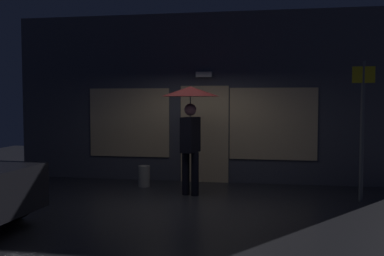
# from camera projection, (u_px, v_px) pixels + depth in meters

# --- Properties ---
(ground_plane) EXTENTS (18.00, 18.00, 0.00)m
(ground_plane) POSITION_uv_depth(u_px,v_px,m) (187.00, 203.00, 8.04)
(ground_plane) COLOR #26262B
(building_facade) EXTENTS (9.02, 0.48, 3.85)m
(building_facade) POSITION_uv_depth(u_px,v_px,m) (205.00, 99.00, 10.23)
(building_facade) COLOR #4C4C56
(building_facade) RESTS_ON ground
(person_with_umbrella) EXTENTS (1.14, 1.14, 2.14)m
(person_with_umbrella) POSITION_uv_depth(u_px,v_px,m) (190.00, 109.00, 8.65)
(person_with_umbrella) COLOR black
(person_with_umbrella) RESTS_ON ground
(street_sign_post) EXTENTS (0.40, 0.07, 2.59)m
(street_sign_post) POSITION_uv_depth(u_px,v_px,m) (362.00, 123.00, 8.13)
(street_sign_post) COLOR #595B60
(street_sign_post) RESTS_ON ground
(sidewalk_bollard) EXTENTS (0.26, 0.26, 0.45)m
(sidewalk_bollard) POSITION_uv_depth(u_px,v_px,m) (144.00, 176.00, 9.61)
(sidewalk_bollard) COLOR #9E998E
(sidewalk_bollard) RESTS_ON ground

